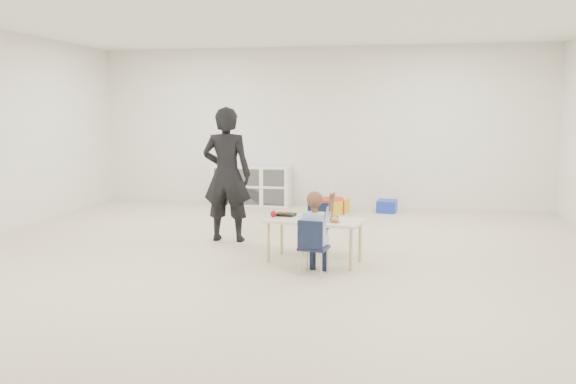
% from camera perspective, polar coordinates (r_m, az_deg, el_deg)
% --- Properties ---
extents(room, '(9.00, 9.02, 2.80)m').
position_cam_1_polar(room, '(6.44, -2.63, 4.96)').
color(room, beige).
rests_on(room, ground).
extents(table, '(1.14, 0.70, 0.49)m').
position_cam_1_polar(table, '(6.86, 2.49, -4.55)').
color(table, '#FFEBCB').
rests_on(table, ground).
extents(chair_near, '(0.32, 0.31, 0.59)m').
position_cam_1_polar(chair_near, '(6.36, 2.43, -5.14)').
color(chair_near, black).
rests_on(chair_near, ground).
extents(chair_far, '(0.32, 0.31, 0.59)m').
position_cam_1_polar(chair_far, '(7.35, 2.55, -3.37)').
color(chair_far, black).
rests_on(chair_far, ground).
extents(child, '(0.45, 0.45, 0.93)m').
position_cam_1_polar(child, '(6.32, 2.44, -3.65)').
color(child, '#B2C7F1').
rests_on(child, chair_near).
extents(lunch_tray_near, '(0.24, 0.19, 0.03)m').
position_cam_1_polar(lunch_tray_near, '(6.85, 3.69, -2.41)').
color(lunch_tray_near, black).
rests_on(lunch_tray_near, table).
extents(lunch_tray_far, '(0.24, 0.19, 0.03)m').
position_cam_1_polar(lunch_tray_far, '(7.04, -0.23, -2.12)').
color(lunch_tray_far, black).
rests_on(lunch_tray_far, table).
extents(milk_carton, '(0.08, 0.08, 0.10)m').
position_cam_1_polar(milk_carton, '(6.72, 2.16, -2.29)').
color(milk_carton, white).
rests_on(milk_carton, table).
extents(bread_roll, '(0.09, 0.09, 0.07)m').
position_cam_1_polar(bread_roll, '(6.65, 4.41, -2.56)').
color(bread_roll, tan).
rests_on(bread_roll, table).
extents(apple_near, '(0.07, 0.07, 0.07)m').
position_cam_1_polar(apple_near, '(6.92, 1.79, -2.12)').
color(apple_near, maroon).
rests_on(apple_near, table).
extents(apple_far, '(0.07, 0.07, 0.07)m').
position_cam_1_polar(apple_far, '(6.95, -1.37, -2.08)').
color(apple_far, maroon).
rests_on(apple_far, table).
extents(cubby_shelf, '(1.40, 0.40, 0.70)m').
position_cam_1_polar(cubby_shelf, '(10.96, -3.43, 0.59)').
color(cubby_shelf, white).
rests_on(cubby_shelf, ground).
extents(adult, '(0.64, 0.43, 1.75)m').
position_cam_1_polar(adult, '(7.94, -5.75, 1.64)').
color(adult, black).
rests_on(adult, ground).
extents(bin_red, '(0.45, 0.54, 0.23)m').
position_cam_1_polar(bin_red, '(10.20, 4.16, -1.27)').
color(bin_red, red).
rests_on(bin_red, ground).
extents(bin_yellow, '(0.44, 0.52, 0.22)m').
position_cam_1_polar(bin_yellow, '(10.19, 4.48, -1.31)').
color(bin_yellow, gold).
rests_on(bin_yellow, ground).
extents(bin_blue, '(0.35, 0.43, 0.20)m').
position_cam_1_polar(bin_blue, '(10.36, 9.24, -1.31)').
color(bin_blue, '#1630A7').
rests_on(bin_blue, ground).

